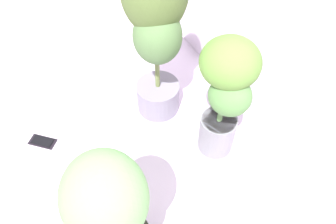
% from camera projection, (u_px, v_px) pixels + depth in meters
% --- Properties ---
extents(ground_plane, '(8.00, 8.00, 0.00)m').
position_uv_depth(ground_plane, '(116.00, 185.00, 1.65)').
color(ground_plane, silver).
rests_on(ground_plane, ground).
extents(potted_plant_back_center, '(0.35, 0.34, 0.69)m').
position_uv_depth(potted_plant_back_center, '(225.00, 90.00, 1.46)').
color(potted_plant_back_center, slate).
rests_on(potted_plant_back_center, ground).
extents(potted_plant_front_right, '(0.37, 0.33, 0.69)m').
position_uv_depth(potted_plant_front_right, '(109.00, 217.00, 1.14)').
color(potted_plant_front_right, black).
rests_on(potted_plant_front_right, ground).
extents(potted_plant_back_left, '(0.43, 0.41, 0.97)m').
position_uv_depth(potted_plant_back_left, '(156.00, 20.00, 1.50)').
color(potted_plant_back_left, slate).
rests_on(potted_plant_back_left, ground).
extents(cell_phone, '(0.15, 0.15, 0.01)m').
position_uv_depth(cell_phone, '(43.00, 141.00, 1.81)').
color(cell_phone, black).
rests_on(cell_phone, ground).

